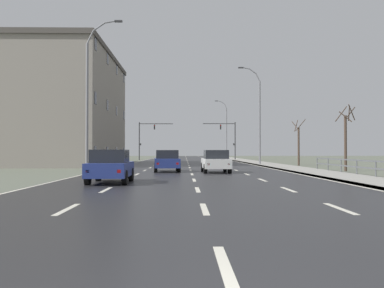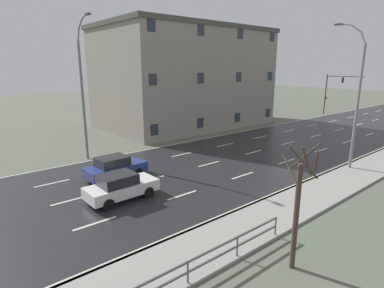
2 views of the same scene
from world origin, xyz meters
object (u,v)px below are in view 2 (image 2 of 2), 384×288
car_far_left (121,186)px  car_near_left (115,167)px  street_lamp_midground (356,100)px  traffic_signal_left (332,88)px  brick_building (185,77)px  street_lamp_left_bank (83,93)px

car_far_left → car_near_left: bearing=157.5°
street_lamp_midground → car_far_left: (-5.76, -15.80, -4.36)m
street_lamp_midground → car_near_left: 17.70m
traffic_signal_left → brick_building: size_ratio=0.30×
street_lamp_left_bank → traffic_signal_left: (0.58, 39.39, -1.27)m
traffic_signal_left → car_far_left: traffic_signal_left is taller
street_lamp_midground → car_far_left: bearing=-110.0°
street_lamp_left_bank → traffic_signal_left: street_lamp_left_bank is taller
street_lamp_left_bank → street_lamp_midground: bearing=43.5°
car_near_left → brick_building: 22.01m
traffic_signal_left → brick_building: bearing=-109.7°
traffic_signal_left → car_far_left: 42.08m
car_near_left → street_lamp_left_bank: bearing=173.0°
car_far_left → brick_building: brick_building is taller
car_far_left → street_lamp_left_bank: bearing=168.1°
street_lamp_midground → traffic_signal_left: bearing=119.5°
street_lamp_midground → car_far_left: street_lamp_midground is taller
street_lamp_left_bank → car_far_left: 10.37m
car_far_left → car_near_left: size_ratio=0.99×
traffic_signal_left → car_far_left: (8.55, -41.07, -3.36)m
street_lamp_left_bank → brick_building: brick_building is taller
street_lamp_midground → car_far_left: 17.37m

